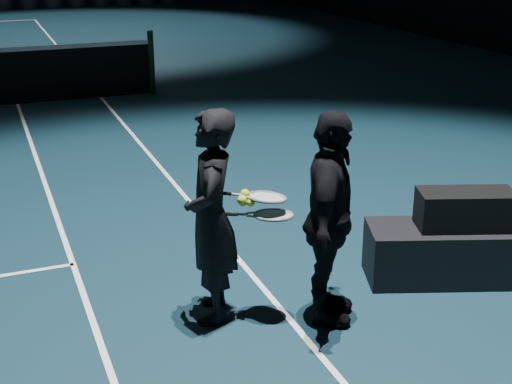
{
  "coord_description": "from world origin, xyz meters",
  "views": [
    {
      "loc": [
        3.54,
        -12.2,
        2.77
      ],
      "look_at": [
        5.27,
        -7.82,
        1.01
      ],
      "focal_mm": 50.0,
      "sensor_mm": 36.0,
      "label": 1
    }
  ],
  "objects_px": {
    "racket_bag": "(466,209)",
    "racket_upper": "(267,197)",
    "player_a": "(211,217)",
    "player_b": "(329,220)",
    "racket_lower": "(273,215)",
    "tennis_balls": "(246,199)",
    "player_bench": "(461,253)"
  },
  "relations": [
    {
      "from": "racket_lower",
      "to": "player_bench",
      "type": "bearing_deg",
      "value": 24.68
    },
    {
      "from": "tennis_balls",
      "to": "player_b",
      "type": "bearing_deg",
      "value": -24.85
    },
    {
      "from": "player_a",
      "to": "player_b",
      "type": "distance_m",
      "value": 0.85
    },
    {
      "from": "player_bench",
      "to": "racket_lower",
      "type": "bearing_deg",
      "value": -160.09
    },
    {
      "from": "racket_bag",
      "to": "racket_lower",
      "type": "distance_m",
      "value": 1.71
    },
    {
      "from": "player_a",
      "to": "player_b",
      "type": "height_order",
      "value": "same"
    },
    {
      "from": "player_bench",
      "to": "player_a",
      "type": "relative_size",
      "value": 0.97
    },
    {
      "from": "racket_bag",
      "to": "tennis_balls",
      "type": "bearing_deg",
      "value": -162.72
    },
    {
      "from": "player_b",
      "to": "tennis_balls",
      "type": "xyz_separation_m",
      "value": [
        -0.54,
        0.25,
        0.14
      ]
    },
    {
      "from": "player_bench",
      "to": "racket_upper",
      "type": "relative_size",
      "value": 2.28
    },
    {
      "from": "racket_lower",
      "to": "tennis_balls",
      "type": "xyz_separation_m",
      "value": [
        -0.18,
        0.09,
        0.11
      ]
    },
    {
      "from": "racket_lower",
      "to": "tennis_balls",
      "type": "relative_size",
      "value": 5.67
    },
    {
      "from": "racket_bag",
      "to": "player_a",
      "type": "height_order",
      "value": "player_a"
    },
    {
      "from": "player_bench",
      "to": "racket_bag",
      "type": "height_order",
      "value": "racket_bag"
    },
    {
      "from": "player_b",
      "to": "racket_lower",
      "type": "bearing_deg",
      "value": 97.34
    },
    {
      "from": "player_bench",
      "to": "player_b",
      "type": "relative_size",
      "value": 0.97
    },
    {
      "from": "player_b",
      "to": "racket_upper",
      "type": "bearing_deg",
      "value": 92.26
    },
    {
      "from": "racket_bag",
      "to": "racket_upper",
      "type": "distance_m",
      "value": 1.76
    },
    {
      "from": "player_bench",
      "to": "racket_upper",
      "type": "bearing_deg",
      "value": -161.99
    },
    {
      "from": "player_a",
      "to": "player_b",
      "type": "xyz_separation_m",
      "value": [
        0.77,
        -0.35,
        0.0
      ]
    },
    {
      "from": "player_bench",
      "to": "racket_bag",
      "type": "distance_m",
      "value": 0.39
    },
    {
      "from": "racket_bag",
      "to": "player_b",
      "type": "bearing_deg",
      "value": -152.96
    },
    {
      "from": "player_bench",
      "to": "tennis_balls",
      "type": "distance_m",
      "value": 2.01
    },
    {
      "from": "player_bench",
      "to": "player_b",
      "type": "distance_m",
      "value": 1.46
    },
    {
      "from": "player_bench",
      "to": "racket_bag",
      "type": "xyz_separation_m",
      "value": [
        0.0,
        0.0,
        0.39
      ]
    },
    {
      "from": "player_b",
      "to": "tennis_balls",
      "type": "relative_size",
      "value": 13.35
    },
    {
      "from": "racket_bag",
      "to": "player_a",
      "type": "bearing_deg",
      "value": -165.19
    },
    {
      "from": "player_bench",
      "to": "racket_lower",
      "type": "distance_m",
      "value": 1.8
    },
    {
      "from": "racket_upper",
      "to": "racket_lower",
      "type": "bearing_deg",
      "value": -42.66
    },
    {
      "from": "racket_lower",
      "to": "racket_upper",
      "type": "xyz_separation_m",
      "value": [
        -0.03,
        0.06,
        0.12
      ]
    },
    {
      "from": "player_b",
      "to": "tennis_balls",
      "type": "height_order",
      "value": "player_b"
    },
    {
      "from": "racket_upper",
      "to": "tennis_balls",
      "type": "relative_size",
      "value": 5.67
    }
  ]
}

